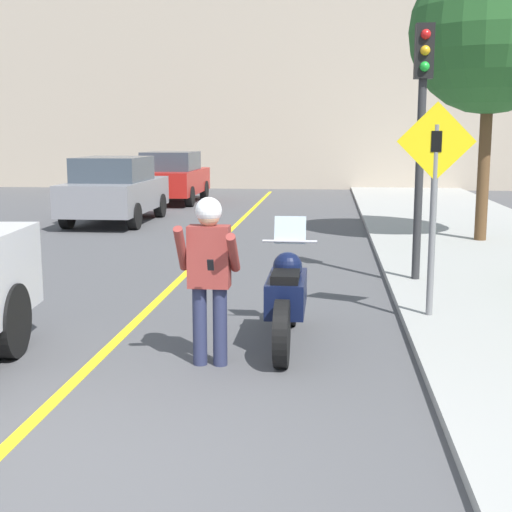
{
  "coord_description": "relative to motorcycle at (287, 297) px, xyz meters",
  "views": [
    {
      "loc": [
        1.7,
        -4.13,
        2.24
      ],
      "look_at": [
        0.91,
        3.52,
        0.92
      ],
      "focal_mm": 50.0,
      "sensor_mm": 36.0,
      "label": 1
    }
  ],
  "objects": [
    {
      "name": "building_backdrop",
      "position": [
        -1.27,
        22.67,
        4.0
      ],
      "size": [
        28.0,
        1.2,
        9.04
      ],
      "color": "#B2A38E",
      "rests_on": "ground"
    },
    {
      "name": "parked_car_red",
      "position": [
        -4.73,
        15.76,
        0.34
      ],
      "size": [
        1.88,
        4.2,
        1.68
      ],
      "color": "black",
      "rests_on": "ground"
    },
    {
      "name": "person_biker",
      "position": [
        -0.7,
        -0.81,
        0.49
      ],
      "size": [
        0.59,
        0.46,
        1.65
      ],
      "color": "#282D4C",
      "rests_on": "ground"
    },
    {
      "name": "ground_plane",
      "position": [
        -1.27,
        -3.33,
        -0.52
      ],
      "size": [
        80.0,
        80.0,
        0.0
      ],
      "primitive_type": "plane",
      "color": "#4C4C4F"
    },
    {
      "name": "traffic_light",
      "position": [
        1.75,
        3.19,
        2.15
      ],
      "size": [
        0.26,
        0.3,
        3.68
      ],
      "color": "#2D2D30",
      "rests_on": "sidewalk_curb"
    },
    {
      "name": "crossing_sign",
      "position": [
        1.65,
        1.02,
        1.1
      ],
      "size": [
        0.91,
        0.08,
        2.51
      ],
      "color": "slate",
      "rests_on": "sidewalk_curb"
    },
    {
      "name": "parked_car_grey",
      "position": [
        -4.99,
        10.25,
        0.34
      ],
      "size": [
        1.88,
        4.2,
        1.68
      ],
      "color": "black",
      "rests_on": "ground"
    },
    {
      "name": "road_center_line",
      "position": [
        -1.87,
        2.67,
        -0.51
      ],
      "size": [
        0.12,
        36.0,
        0.01
      ],
      "color": "yellow",
      "rests_on": "ground"
    },
    {
      "name": "motorcycle",
      "position": [
        0.0,
        0.0,
        0.0
      ],
      "size": [
        0.62,
        2.22,
        1.32
      ],
      "color": "black",
      "rests_on": "ground"
    },
    {
      "name": "street_tree",
      "position": [
        3.54,
        7.41,
        3.69
      ],
      "size": [
        3.19,
        3.19,
        5.72
      ],
      "color": "brown",
      "rests_on": "sidewalk_curb"
    }
  ]
}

